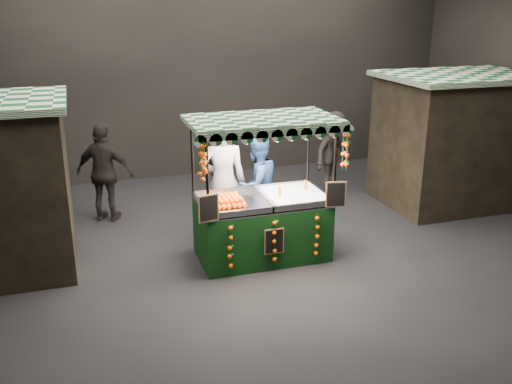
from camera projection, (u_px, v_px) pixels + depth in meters
name	position (u px, v px, depth m)	size (l,w,h in m)	color
ground	(273.00, 258.00, 9.03)	(12.00, 12.00, 0.00)	black
market_hall	(275.00, 41.00, 7.95)	(12.10, 10.10, 5.05)	black
neighbour_stall_right	(456.00, 139.00, 11.23)	(3.00, 2.20, 2.60)	black
juice_stall	(263.00, 216.00, 8.86)	(2.34, 1.38, 2.27)	black
vendor_grey	(223.00, 182.00, 9.40)	(0.84, 0.62, 2.11)	gray
vendor_blue	(257.00, 186.00, 9.71)	(1.08, 0.98, 1.79)	navy
shopper_0	(12.00, 186.00, 9.98)	(0.67, 0.52, 1.60)	#282221
shopper_1	(401.00, 151.00, 12.41)	(0.90, 0.77, 1.58)	#2A2522
shopper_2	(105.00, 173.00, 10.34)	(1.17, 0.89, 1.85)	black
shopper_3	(333.00, 151.00, 12.09)	(1.28, 1.09, 1.72)	black
shopper_5	(408.00, 145.00, 12.52)	(1.54, 1.53, 1.78)	black
shopper_6	(217.00, 155.00, 12.11)	(0.60, 0.68, 1.56)	black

